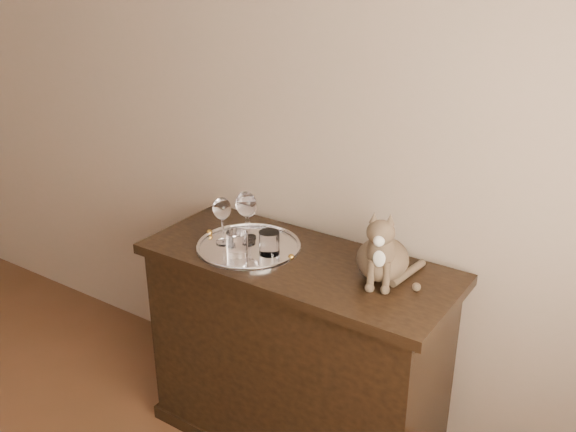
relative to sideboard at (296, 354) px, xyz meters
name	(u,v)px	position (x,y,z in m)	size (l,w,h in m)	color
wall_back	(219,91)	(-0.60, 0.31, 0.93)	(4.00, 0.10, 2.70)	tan
sideboard	(296,354)	(0.00, 0.00, 0.00)	(1.20, 0.50, 0.85)	black
tray	(249,248)	(-0.20, -0.03, 0.43)	(0.40, 0.40, 0.01)	white
wine_glass_b	(249,218)	(-0.25, 0.04, 0.52)	(0.07, 0.07, 0.17)	silver
wine_glass_c	(222,220)	(-0.31, -0.06, 0.53)	(0.07, 0.07, 0.19)	silver
wine_glass_d	(246,217)	(-0.23, 0.00, 0.54)	(0.08, 0.08, 0.21)	white
tumbler_b	(237,244)	(-0.20, -0.11, 0.48)	(0.08, 0.08, 0.09)	white
tumbler_c	(269,243)	(-0.10, -0.03, 0.48)	(0.08, 0.08, 0.09)	white
cat	(384,241)	(0.32, 0.05, 0.57)	(0.28, 0.26, 0.28)	brown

